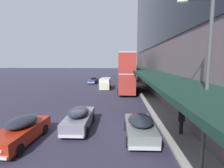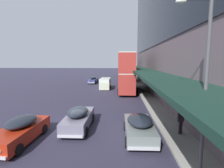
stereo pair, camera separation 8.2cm
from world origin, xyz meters
name	(u,v)px [view 2 (the right image)]	position (x,y,z in m)	size (l,w,h in m)	color
ground	(79,128)	(0.00, 0.00, 0.00)	(240.00, 240.00, 0.00)	#312E43
transit_bus_kerbside_front	(125,68)	(4.22, 32.96, 3.27)	(2.97, 9.74, 6.05)	tan
transit_bus_kerbside_rear	(126,71)	(4.10, 16.46, 3.40)	(2.77, 10.99, 6.32)	#AC322B
transit_bus_kerbside_far	(124,71)	(4.22, 46.42, 1.81)	(2.87, 10.65, 3.16)	#479455
sedan_oncoming_rear	(79,118)	(0.04, -0.13, 0.80)	(1.84, 4.85, 1.62)	gray
sedan_oncoming_front	(93,80)	(-3.20, 27.10, 0.77)	(1.91, 4.56, 1.58)	navy
sedan_lead_mid	(139,127)	(4.40, -1.66, 0.79)	(1.97, 4.43, 1.61)	gray
sedan_second_mid	(20,130)	(-3.04, -2.57, 0.77)	(2.04, 4.91, 1.56)	#B12611
vw_van	(105,83)	(0.36, 18.98, 1.10)	(1.94, 4.56, 1.96)	beige
pedestrian_at_kerb	(181,119)	(7.21, -1.13, 1.18)	(0.52, 0.43, 1.86)	black
street_lamp	(203,75)	(6.61, -5.12, 4.44)	(1.50, 0.28, 7.43)	#4C4C51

